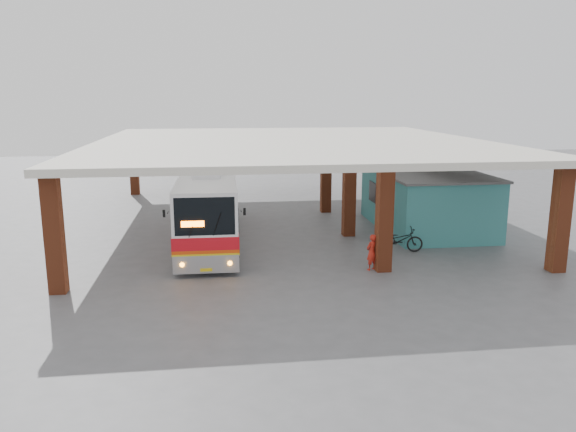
% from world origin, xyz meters
% --- Properties ---
extents(ground, '(90.00, 90.00, 0.00)m').
position_xyz_m(ground, '(0.00, 0.00, 0.00)').
color(ground, '#515154').
rests_on(ground, ground).
extents(brick_columns, '(20.10, 21.60, 4.35)m').
position_xyz_m(brick_columns, '(1.43, 5.00, 2.17)').
color(brick_columns, brown).
rests_on(brick_columns, ground).
extents(canopy_roof, '(21.00, 23.00, 0.30)m').
position_xyz_m(canopy_roof, '(0.50, 6.50, 4.50)').
color(canopy_roof, silver).
rests_on(canopy_roof, brick_columns).
extents(shop_building, '(5.20, 8.20, 3.11)m').
position_xyz_m(shop_building, '(7.49, 4.00, 1.56)').
color(shop_building, teal).
rests_on(shop_building, ground).
extents(coach_bus, '(2.82, 12.53, 3.63)m').
position_xyz_m(coach_bus, '(-4.07, 3.06, 1.80)').
color(coach_bus, white).
rests_on(coach_bus, ground).
extents(motorcycle, '(2.25, 0.94, 1.15)m').
position_xyz_m(motorcycle, '(4.55, -0.43, 0.58)').
color(motorcycle, black).
rests_on(motorcycle, ground).
extents(pedestrian, '(0.66, 0.59, 1.51)m').
position_xyz_m(pedestrian, '(2.56, -2.87, 0.75)').
color(pedestrian, red).
rests_on(pedestrian, ground).
extents(red_chair, '(0.50, 0.50, 0.76)m').
position_xyz_m(red_chair, '(4.43, 7.92, 0.35)').
color(red_chair, '#B01412').
rests_on(red_chair, ground).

